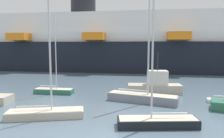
{
  "coord_description": "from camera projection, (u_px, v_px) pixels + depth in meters",
  "views": [
    {
      "loc": [
        2.29,
        -12.45,
        5.64
      ],
      "look_at": [
        0.0,
        12.7,
        2.8
      ],
      "focal_mm": 34.78,
      "sensor_mm": 36.0,
      "label": 1
    }
  ],
  "objects": [
    {
      "name": "sailboat_3",
      "position": [
        157.0,
        120.0,
        14.92
      ],
      "size": [
        5.64,
        2.03,
        9.14
      ],
      "rotation": [
        0.0,
        0.0,
        3.26
      ],
      "color": "black",
      "rests_on": "ground_plane"
    },
    {
      "name": "ground_plane",
      "position": [
        93.0,
        138.0,
        13.16
      ],
      "size": [
        600.0,
        600.0,
        0.0
      ],
      "primitive_type": "plane",
      "color": "slate"
    },
    {
      "name": "fishing_boat_1",
      "position": [
        155.0,
        85.0,
        25.12
      ],
      "size": [
        6.19,
        2.17,
        4.81
      ],
      "rotation": [
        0.0,
        0.0,
        0.05
      ],
      "color": "#BCB29E",
      "rests_on": "ground_plane"
    },
    {
      "name": "sailboat_6",
      "position": [
        46.0,
        111.0,
        16.78
      ],
      "size": [
        6.02,
        2.8,
        11.05
      ],
      "rotation": [
        0.0,
        0.0,
        0.23
      ],
      "color": "#BCB29E",
      "rests_on": "ground_plane"
    },
    {
      "name": "sailboat_5",
      "position": [
        54.0,
        90.0,
        25.03
      ],
      "size": [
        4.53,
        1.46,
        8.69
      ],
      "rotation": [
        0.0,
        0.0,
        -0.05
      ],
      "color": "#2D6B51",
      "rests_on": "ground_plane"
    },
    {
      "name": "sailboat_0",
      "position": [
        142.0,
        96.0,
        21.29
      ],
      "size": [
        6.99,
        3.54,
        12.67
      ],
      "rotation": [
        0.0,
        0.0,
        -0.31
      ],
      "color": "gray",
      "rests_on": "ground_plane"
    },
    {
      "name": "cruise_ship",
      "position": [
        172.0,
        44.0,
        48.0
      ],
      "size": [
        114.3,
        23.74,
        18.05
      ],
      "rotation": [
        0.0,
        0.0,
        -0.07
      ],
      "color": "black",
      "rests_on": "ground_plane"
    }
  ]
}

